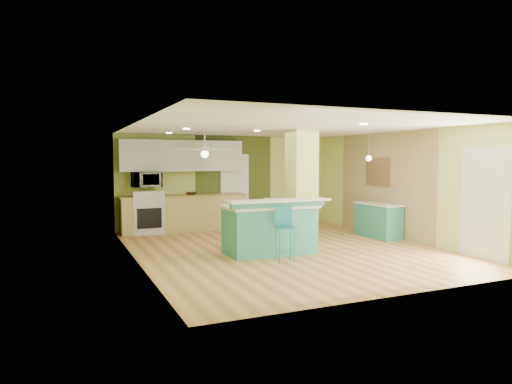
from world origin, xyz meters
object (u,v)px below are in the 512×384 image
side_counter (378,220)px  fruit_bowl (191,193)px  bar_stool (284,225)px  peninsula (270,228)px  canister (267,202)px

side_counter → fruit_bowl: size_ratio=4.38×
bar_stool → side_counter: (3.22, 1.39, -0.25)m
fruit_bowl → peninsula: bearing=-79.4°
bar_stool → canister: size_ratio=6.53×
bar_stool → fruit_bowl: 4.18m
peninsula → side_counter: peninsula is taller
bar_stool → side_counter: bearing=37.5°
peninsula → canister: size_ratio=13.72×
peninsula → fruit_bowl: size_ratio=7.18×
bar_stool → canister: canister is taller
bar_stool → canister: bearing=108.3°
peninsula → bar_stool: size_ratio=2.10×
side_counter → canister: (-3.27, -0.75, 0.62)m
canister → peninsula: bearing=39.2°
fruit_bowl → canister: canister is taller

